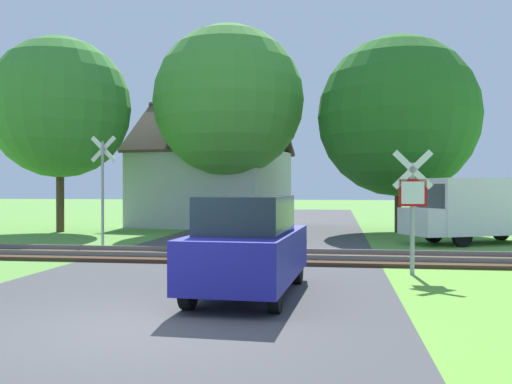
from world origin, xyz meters
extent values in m
plane|color=#5B933D|center=(0.00, 0.00, 0.00)|extent=(160.00, 160.00, 0.00)
cube|color=#424244|center=(0.00, 2.00, 0.00)|extent=(7.79, 80.00, 0.01)
cube|color=#422D1E|center=(0.00, 7.86, 0.05)|extent=(60.00, 2.60, 0.10)
cube|color=slate|center=(0.00, 8.57, 0.16)|extent=(60.00, 0.08, 0.12)
cube|color=slate|center=(0.00, 7.14, 0.16)|extent=(60.00, 0.08, 0.12)
cylinder|color=#9E9EA5|center=(4.47, 5.58, 1.24)|extent=(0.10, 0.10, 2.48)
cube|color=red|center=(4.46, 5.52, 1.82)|extent=(0.60, 0.04, 0.60)
cube|color=white|center=(4.46, 5.49, 1.82)|extent=(0.49, 0.02, 0.49)
cube|color=white|center=(4.46, 5.52, 2.33)|extent=(0.88, 0.05, 0.88)
cube|color=white|center=(4.46, 5.52, 2.33)|extent=(0.88, 0.05, 0.88)
cylinder|color=#9E9EA5|center=(-4.83, 10.45, 1.72)|extent=(0.09, 0.09, 3.44)
cube|color=white|center=(-4.83, 10.51, 3.19)|extent=(0.88, 0.05, 0.88)
cube|color=white|center=(-4.83, 10.51, 3.19)|extent=(0.88, 0.05, 0.88)
cube|color=#B7B7BC|center=(-3.46, 20.66, 1.87)|extent=(7.66, 6.94, 3.75)
cube|color=#473833|center=(-3.74, 19.25, 4.97)|extent=(7.50, 4.57, 2.81)
cube|color=#473833|center=(-3.18, 22.07, 4.97)|extent=(7.50, 4.57, 2.81)
cube|color=brown|center=(-1.67, 20.30, 5.26)|extent=(0.59, 0.59, 1.10)
cylinder|color=#513823|center=(-9.10, 15.85, 1.55)|extent=(0.34, 0.34, 3.11)
sphere|color=#3D8433|center=(-9.10, 15.85, 5.39)|extent=(6.07, 6.07, 6.07)
cylinder|color=#513823|center=(5.38, 17.67, 1.20)|extent=(0.28, 0.28, 2.40)
sphere|color=#286B23|center=(5.38, 17.67, 4.98)|extent=(6.86, 6.86, 6.86)
cylinder|color=#513823|center=(-2.05, 17.88, 1.64)|extent=(0.33, 0.33, 3.28)
sphere|color=#478E38|center=(-2.05, 17.88, 5.83)|extent=(6.79, 6.79, 6.79)
cube|color=white|center=(7.78, 13.16, 1.29)|extent=(4.61, 3.52, 1.90)
cube|color=white|center=(5.57, 12.11, 0.79)|extent=(1.41, 1.93, 0.90)
cube|color=#19232D|center=(5.90, 12.27, 1.62)|extent=(0.73, 1.48, 0.85)
cube|color=navy|center=(7.37, 14.02, 0.96)|extent=(3.42, 1.63, 0.16)
cylinder|color=black|center=(6.15, 13.25, 0.34)|extent=(0.69, 0.45, 0.68)
cylinder|color=black|center=(6.82, 11.84, 0.34)|extent=(0.69, 0.45, 0.68)
cylinder|color=black|center=(8.73, 14.48, 0.34)|extent=(0.69, 0.45, 0.68)
cube|color=navy|center=(1.26, 2.73, 0.72)|extent=(1.85, 4.08, 0.84)
cube|color=#19232D|center=(1.25, 2.53, 1.46)|extent=(1.51, 2.27, 0.64)
cylinder|color=black|center=(2.03, 4.05, 0.30)|extent=(0.21, 0.61, 0.60)
cylinder|color=black|center=(0.63, 4.13, 0.30)|extent=(0.21, 0.61, 0.60)
cylinder|color=black|center=(1.89, 1.34, 0.30)|extent=(0.21, 0.61, 0.60)
cylinder|color=black|center=(0.49, 1.41, 0.30)|extent=(0.21, 0.61, 0.60)
camera|label=1|loc=(2.85, -7.36, 1.94)|focal=40.00mm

